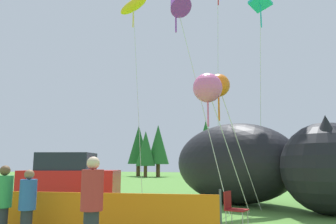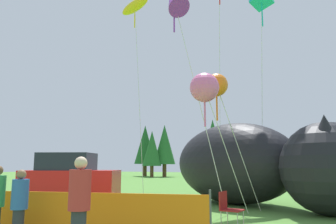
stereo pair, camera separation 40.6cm
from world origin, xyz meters
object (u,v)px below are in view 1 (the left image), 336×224
object	(u,v)px
parked_car	(70,180)
inflatable_cat	(253,166)
kite_purple_delta	(176,2)
spectator_in_green_shirt	(3,202)
spectator_in_yellow_shirt	(27,204)
folding_chair	(233,206)
kite_pink_octopus	(208,88)
kite_yellow_hero	(133,6)
kite_teal_diamond	(260,7)
spectator_in_red_shirt	(92,203)
kite_orange_flower	(218,86)

from	to	relation	value
parked_car	inflatable_cat	world-z (taller)	inflatable_cat
kite_purple_delta	spectator_in_green_shirt	bearing A→B (deg)	-105.08
parked_car	spectator_in_yellow_shirt	world-z (taller)	parked_car
parked_car	folding_chair	bearing A→B (deg)	-33.45
kite_purple_delta	kite_pink_octopus	bearing A→B (deg)	-32.28
inflatable_cat	kite_pink_octopus	world-z (taller)	kite_pink_octopus
parked_car	kite_yellow_hero	size ratio (longest dim) A/B	0.38
kite_teal_diamond	folding_chair	bearing A→B (deg)	-93.02
spectator_in_yellow_shirt	kite_yellow_hero	size ratio (longest dim) A/B	0.14
folding_chair	inflatable_cat	world-z (taller)	inflatable_cat
kite_purple_delta	spectator_in_yellow_shirt	bearing A→B (deg)	-100.67
folding_chair	kite_teal_diamond	size ratio (longest dim) A/B	0.09
inflatable_cat	spectator_in_red_shirt	world-z (taller)	inflatable_cat
inflatable_cat	kite_purple_delta	bearing A→B (deg)	-100.08
parked_car	kite_orange_flower	bearing A→B (deg)	-18.13
folding_chair	spectator_in_yellow_shirt	bearing A→B (deg)	-121.86
kite_yellow_hero	kite_orange_flower	distance (m)	9.14
kite_yellow_hero	kite_purple_delta	size ratio (longest dim) A/B	1.27
spectator_in_green_shirt	kite_purple_delta	xyz separation A→B (m)	(1.62, 6.00, 7.12)
folding_chair	kite_orange_flower	distance (m)	4.49
spectator_in_green_shirt	kite_teal_diamond	distance (m)	14.52
inflatable_cat	kite_pink_octopus	bearing A→B (deg)	-73.82
kite_yellow_hero	kite_teal_diamond	size ratio (longest dim) A/B	1.11
parked_car	spectator_in_red_shirt	xyz separation A→B (m)	(5.47, -6.11, -0.05)
kite_purple_delta	kite_orange_flower	xyz separation A→B (m)	(1.57, 0.19, -3.51)
folding_chair	kite_teal_diamond	xyz separation A→B (m)	(0.35, 6.56, 9.01)
inflatable_cat	kite_purple_delta	distance (m)	7.41
spectator_in_red_shirt	kite_purple_delta	world-z (taller)	kite_purple_delta
parked_car	kite_orange_flower	world-z (taller)	kite_orange_flower
parked_car	spectator_in_green_shirt	world-z (taller)	parked_car
kite_pink_octopus	kite_purple_delta	size ratio (longest dim) A/B	0.53
spectator_in_yellow_shirt	spectator_in_red_shirt	bearing A→B (deg)	-9.89
folding_chair	spectator_in_yellow_shirt	distance (m)	5.39
kite_pink_octopus	folding_chair	bearing A→B (deg)	-41.35
spectator_in_green_shirt	kite_purple_delta	world-z (taller)	kite_purple_delta
parked_car	spectator_in_yellow_shirt	size ratio (longest dim) A/B	2.68
spectator_in_green_shirt	kite_teal_diamond	world-z (taller)	kite_teal_diamond
kite_orange_flower	kite_teal_diamond	xyz separation A→B (m)	(1.12, 4.66, 5.02)
kite_teal_diamond	parked_car	bearing A→B (deg)	-146.59
spectator_in_red_shirt	kite_orange_flower	distance (m)	7.30
kite_yellow_hero	kite_pink_octopus	world-z (taller)	kite_yellow_hero
spectator_in_yellow_shirt	kite_purple_delta	world-z (taller)	kite_purple_delta
kite_pink_octopus	kite_teal_diamond	distance (m)	7.97
spectator_in_red_shirt	kite_yellow_hero	bearing A→B (deg)	115.61
parked_car	folding_chair	world-z (taller)	parked_car
parked_car	kite_pink_octopus	xyz separation A→B (m)	(6.21, -0.88, 3.15)
kite_purple_delta	kite_orange_flower	size ratio (longest dim) A/B	1.77
spectator_in_green_shirt	folding_chair	bearing A→B (deg)	47.28
spectator_in_green_shirt	kite_yellow_hero	world-z (taller)	kite_yellow_hero
kite_pink_octopus	kite_orange_flower	distance (m)	1.17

